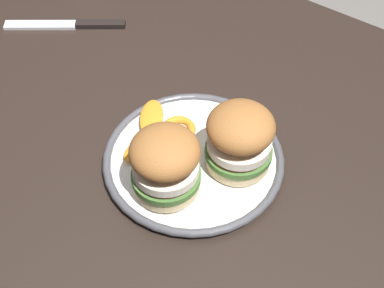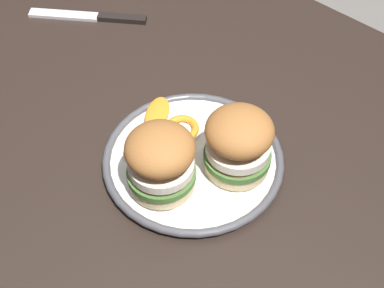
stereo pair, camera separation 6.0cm
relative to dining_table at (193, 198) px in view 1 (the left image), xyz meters
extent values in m
cube|color=black|center=(0.00, 0.00, 0.07)|extent=(1.38, 0.91, 0.03)
cube|color=black|center=(0.63, -0.39, -0.28)|extent=(0.06, 0.06, 0.68)
cylinder|color=white|center=(0.00, 0.00, 0.09)|extent=(0.24, 0.24, 0.01)
torus|color=#4C4C51|center=(0.00, 0.00, 0.10)|extent=(0.26, 0.26, 0.01)
cylinder|color=white|center=(0.00, 0.00, 0.10)|extent=(0.18, 0.18, 0.00)
cylinder|color=beige|center=(-0.06, -0.03, 0.11)|extent=(0.09, 0.09, 0.02)
cylinder|color=#477033|center=(-0.06, -0.03, 0.13)|extent=(0.09, 0.09, 0.01)
cylinder|color=#BC3828|center=(-0.06, -0.03, 0.14)|extent=(0.08, 0.08, 0.01)
cylinder|color=silver|center=(-0.06, -0.03, 0.15)|extent=(0.09, 0.09, 0.01)
ellipsoid|color=#A36633|center=(-0.06, -0.03, 0.18)|extent=(0.13, 0.13, 0.05)
cylinder|color=beige|center=(0.00, 0.06, 0.11)|extent=(0.09, 0.09, 0.02)
cylinder|color=#477033|center=(0.00, 0.06, 0.13)|extent=(0.09, 0.09, 0.01)
cylinder|color=#BC3828|center=(0.00, 0.06, 0.14)|extent=(0.08, 0.08, 0.01)
cylinder|color=silver|center=(0.00, 0.06, 0.15)|extent=(0.09, 0.09, 0.01)
ellipsoid|color=#A36633|center=(0.00, 0.06, 0.18)|extent=(0.13, 0.13, 0.05)
torus|color=orange|center=(0.04, -0.02, 0.11)|extent=(0.07, 0.07, 0.01)
cylinder|color=#F4E5C6|center=(0.04, -0.02, 0.11)|extent=(0.03, 0.03, 0.00)
ellipsoid|color=orange|center=(0.07, 0.03, 0.11)|extent=(0.04, 0.06, 0.01)
ellipsoid|color=orange|center=(0.09, -0.02, 0.11)|extent=(0.07, 0.08, 0.01)
cube|color=silver|center=(0.41, -0.10, 0.09)|extent=(0.12, 0.09, 0.01)
cube|color=black|center=(0.32, -0.16, 0.09)|extent=(0.08, 0.07, 0.01)
camera|label=1|loc=(-0.29, 0.42, 0.74)|focal=52.92mm
camera|label=2|loc=(-0.34, 0.38, 0.74)|focal=52.92mm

